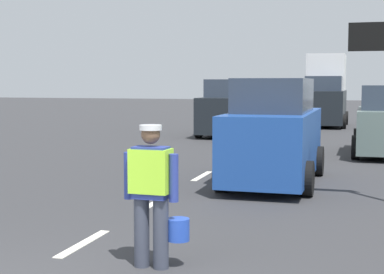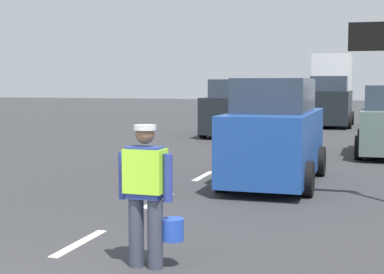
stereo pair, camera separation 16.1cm
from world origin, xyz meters
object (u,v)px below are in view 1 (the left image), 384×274
(road_worker, at_px, (153,189))
(delivery_truck, at_px, (325,93))
(car_outgoing_ahead, at_px, (274,135))
(car_oncoming_second, at_px, (227,110))

(road_worker, bearing_deg, delivery_truck, 89.12)
(road_worker, height_order, car_outgoing_ahead, car_outgoing_ahead)
(car_outgoing_ahead, bearing_deg, delivery_truck, 90.34)
(car_outgoing_ahead, relative_size, car_oncoming_second, 1.02)
(road_worker, xyz_separation_m, car_outgoing_ahead, (0.47, 6.22, 0.11))
(car_outgoing_ahead, bearing_deg, road_worker, -94.30)
(delivery_truck, bearing_deg, car_outgoing_ahead, -89.66)
(road_worker, height_order, delivery_truck, delivery_truck)
(road_worker, distance_m, delivery_truck, 23.70)
(road_worker, bearing_deg, car_outgoing_ahead, 85.70)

